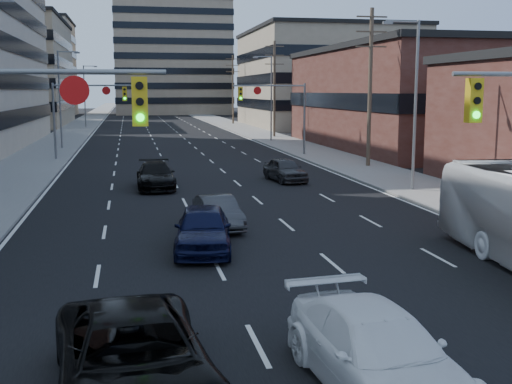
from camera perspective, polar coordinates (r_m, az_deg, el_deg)
The scene contains 22 objects.
road_surface at distance 136.93m, azimuth -9.43°, elevation 6.62°, with size 18.00×300.00×0.02m, color black.
sidewalk_left at distance 137.05m, azimuth -14.27°, elevation 6.49°, with size 5.00×300.00×0.15m, color slate.
sidewalk_right at distance 137.77m, azimuth -4.61°, elevation 6.75°, with size 5.00×300.00×0.15m, color slate.
storefront_right_mid at distance 63.45m, azimuth 15.50°, elevation 7.87°, with size 20.00×30.00×9.00m, color #472119.
office_right_far at distance 99.21m, azimuth 6.11°, elevation 9.87°, with size 22.00×28.00×14.00m, color gray.
bg_block_left at distance 148.72m, azimuth -20.68°, elevation 10.20°, with size 24.00×24.00×20.00m, color #ADA089.
bg_block_right at distance 141.51m, azimuth 3.74°, elevation 9.22°, with size 22.00×22.00×12.00m, color gray.
signal_far_left at distance 51.87m, azimuth -15.00°, elevation 7.49°, with size 6.09×0.33×6.00m.
signal_far_right at distance 53.14m, azimuth 1.92°, elevation 7.81°, with size 6.09×0.33×6.00m.
utility_pole_block at distance 45.85m, azimuth 10.11°, elevation 9.34°, with size 2.20×0.28×11.00m.
utility_pole_midblock at distance 74.62m, azimuth 1.65°, elevation 9.29°, with size 2.20×0.28×11.00m.
utility_pole_distant at distance 104.08m, azimuth -2.07°, elevation 9.20°, with size 2.20×0.28×11.00m.
streetlight_left_mid at distance 62.05m, azimuth -16.91°, elevation 8.30°, with size 2.03×0.22×9.00m.
streetlight_left_far at distance 96.94m, azimuth -14.90°, elevation 8.49°, with size 2.03×0.22×9.00m.
streetlight_right_near at distance 34.99m, azimuth 13.78°, elevation 8.18°, with size 2.03×0.22×9.00m.
streetlight_right_far at distance 68.35m, azimuth 1.23°, elevation 8.71°, with size 2.03×0.22×9.00m.
black_pickup at distance 11.65m, azimuth -10.83°, elevation -14.45°, with size 2.61×5.67×1.58m, color black.
white_van at distance 12.04m, azimuth 10.74°, elevation -13.84°, with size 2.10×5.16×1.50m, color white.
sedan_blue at distance 21.75m, azimuth -4.73°, elevation -3.27°, with size 1.85×4.59×1.56m, color black.
sedan_grey_center at distance 25.36m, azimuth -3.39°, elevation -1.83°, with size 1.34×3.85×1.27m, color #353537.
sedan_black_far at distance 36.00m, azimuth -8.91°, elevation 1.45°, with size 2.05×5.04×1.46m, color black.
sedan_grey_right at distance 38.46m, azimuth 2.60°, elevation 1.99°, with size 1.68×4.17×1.42m, color #303032.
Camera 1 is at (-4.36, -6.76, 5.39)m, focal length 45.00 mm.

